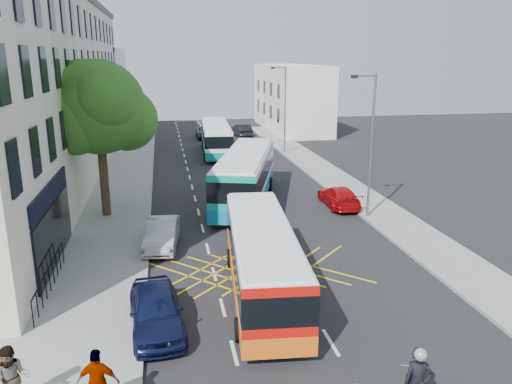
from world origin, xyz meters
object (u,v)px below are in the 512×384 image
lamp_far (284,105)px  distant_car_silver (260,143)px  parked_car_silver (162,234)px  bus_near (262,259)px  distant_car_grey (206,132)px  bus_far (216,138)px  pedestrian_far (98,382)px  lamp_near (370,139)px  bus_mid (245,176)px  street_tree (98,108)px  red_hatchback (339,196)px  pedestrian_near (12,380)px  distant_car_dark (242,130)px  parked_car_blue (156,310)px

lamp_far → distant_car_silver: 5.04m
parked_car_silver → bus_near: bearing=-50.0°
distant_car_silver → distant_car_grey: bearing=-59.0°
bus_far → pedestrian_far: bearing=-97.8°
lamp_near → bus_mid: bearing=143.9°
street_tree → bus_near: (6.98, -11.10, -4.82)m
red_hatchback → lamp_near: bearing=106.4°
bus_mid → red_hatchback: (5.56, -1.96, -1.08)m
bus_far → parked_car_silver: 24.18m
lamp_near → parked_car_silver: 12.43m
red_hatchback → pedestrian_near: size_ratio=2.33×
bus_near → parked_car_silver: 6.97m
bus_near → distant_car_silver: (5.99, 30.80, -0.77)m
bus_mid → red_hatchback: bus_mid is taller
lamp_far → bus_near: size_ratio=0.79×
street_tree → pedestrian_near: (-0.66, -16.74, -5.21)m
distant_car_dark → pedestrian_far: size_ratio=2.43×
pedestrian_near → pedestrian_far: pedestrian_near is taller
parked_car_silver → red_hatchback: (10.86, 4.97, -0.05)m
parked_car_silver → distant_car_dark: 34.75m
pedestrian_near → lamp_near: bearing=35.9°
lamp_near → distant_car_silver: (-1.74, 22.66, -3.91)m
pedestrian_far → distant_car_dark: bearing=-93.2°
lamp_near → parked_car_silver: bearing=-168.4°
parked_car_silver → lamp_near: bearing=18.0°
lamp_far → parked_car_blue: 32.58m
lamp_near → distant_car_grey: lamp_near is taller
distant_car_silver → bus_far: bearing=19.3°
bus_near → parked_car_silver: size_ratio=2.44×
pedestrian_near → distant_car_dark: bearing=67.8°
red_hatchback → bus_mid: bearing=-18.0°
pedestrian_far → pedestrian_near: bearing=-2.6°
street_tree → pedestrian_near: bearing=-92.3°
lamp_far → bus_far: lamp_far is taller
lamp_near → pedestrian_near: (-15.37, -13.77, -3.54)m
bus_far → distant_car_dark: bearing=71.0°
pedestrian_far → bus_far: bearing=-90.7°
red_hatchback → distant_car_dark: distant_car_dark is taller
lamp_far → distant_car_grey: (-6.40, 11.01, -3.97)m
bus_near → parked_car_silver: bus_near is taller
distant_car_grey → distant_car_silver: 9.56m
bus_mid → distant_car_grey: bearing=107.2°
lamp_near → distant_car_grey: bearing=101.7°
distant_car_grey → distant_car_dark: bearing=1.4°
lamp_far → parked_car_silver: 25.48m
bus_near → bus_mid: bus_mid is taller
lamp_near → bus_mid: 8.27m
distant_car_dark → street_tree: bearing=60.7°
parked_car_silver → distant_car_grey: (5.15, 33.38, -0.04)m
bus_mid → pedestrian_far: 20.08m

